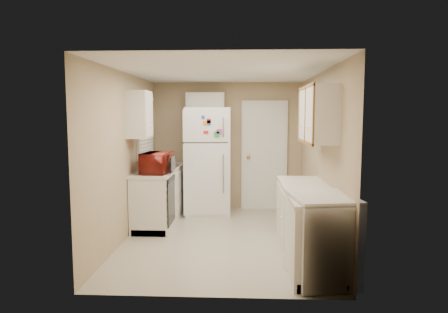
{
  "coord_description": "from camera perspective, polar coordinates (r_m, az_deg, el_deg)",
  "views": [
    {
      "loc": [
        0.28,
        -5.67,
        1.81
      ],
      "look_at": [
        0.0,
        0.5,
        1.15
      ],
      "focal_mm": 32.0,
      "sensor_mm": 36.0,
      "label": 1
    }
  ],
  "objects": [
    {
      "name": "floor",
      "position": [
        5.96,
        -0.22,
        -11.58
      ],
      "size": [
        3.8,
        3.8,
        0.0
      ],
      "primitive_type": "plane",
      "color": "beige",
      "rests_on": "ground"
    },
    {
      "name": "cabinet_over_fridge",
      "position": [
        7.45,
        -2.66,
        7.55
      ],
      "size": [
        0.7,
        0.3,
        0.4
      ],
      "primitive_type": "cube",
      "color": "silver",
      "rests_on": "wall_back"
    },
    {
      "name": "soap_bottle",
      "position": [
        7.22,
        -8.85,
        -0.42
      ],
      "size": [
        0.08,
        0.08,
        0.18
      ],
      "primitive_type": "imported",
      "rotation": [
        0.0,
        0.0,
        0.02
      ],
      "color": "silver",
      "rests_on": "left_counter"
    },
    {
      "name": "dishwasher",
      "position": [
        6.21,
        -7.62,
        -6.23
      ],
      "size": [
        0.03,
        0.58,
        0.72
      ],
      "primitive_type": "cube",
      "color": "black",
      "rests_on": "floor"
    },
    {
      "name": "right_counter",
      "position": [
        5.12,
        11.87,
        -9.43
      ],
      "size": [
        0.6,
        2.0,
        0.9
      ],
      "primitive_type": "cube",
      "color": "silver",
      "rests_on": "floor"
    },
    {
      "name": "ceiling",
      "position": [
        5.71,
        -0.23,
        12.03
      ],
      "size": [
        3.8,
        3.8,
        0.0
      ],
      "primitive_type": "plane",
      "color": "white",
      "rests_on": "floor"
    },
    {
      "name": "interior_door",
      "position": [
        7.58,
        5.76,
        0.09
      ],
      "size": [
        0.86,
        0.06,
        2.08
      ],
      "primitive_type": "cube",
      "color": "white",
      "rests_on": "floor"
    },
    {
      "name": "wall_back",
      "position": [
        7.6,
        0.48,
        1.49
      ],
      "size": [
        2.8,
        2.8,
        0.0
      ],
      "primitive_type": "plane",
      "color": "tan",
      "rests_on": "floor"
    },
    {
      "name": "sink",
      "position": [
        6.93,
        -8.92,
        -1.86
      ],
      "size": [
        0.54,
        0.74,
        0.16
      ],
      "primitive_type": "cube",
      "color": "gray",
      "rests_on": "left_counter"
    },
    {
      "name": "upper_cabinet_left",
      "position": [
        6.09,
        -12.03,
        5.87
      ],
      "size": [
        0.3,
        0.45,
        0.7
      ],
      "primitive_type": "cube",
      "color": "silver",
      "rests_on": "wall_left"
    },
    {
      "name": "wall_left",
      "position": [
        5.95,
        -13.83,
        0.03
      ],
      "size": [
        3.8,
        3.8,
        0.0
      ],
      "primitive_type": "plane",
      "color": "tan",
      "rests_on": "floor"
    },
    {
      "name": "upper_cabinet_right",
      "position": [
        5.26,
        13.29,
        5.83
      ],
      "size": [
        0.3,
        1.2,
        0.7
      ],
      "primitive_type": "cube",
      "color": "silver",
      "rests_on": "wall_right"
    },
    {
      "name": "window_blinds",
      "position": [
        6.92,
        -11.14,
        4.24
      ],
      "size": [
        0.1,
        0.98,
        1.08
      ],
      "primitive_type": "cube",
      "color": "silver",
      "rests_on": "wall_left"
    },
    {
      "name": "refrigerator",
      "position": [
        7.26,
        -2.44,
        -0.62
      ],
      "size": [
        0.87,
        0.85,
        1.92
      ],
      "primitive_type": "cube",
      "rotation": [
        0.0,
        0.0,
        0.1
      ],
      "color": "white",
      "rests_on": "floor"
    },
    {
      "name": "microwave",
      "position": [
        6.24,
        -9.58,
        -0.99
      ],
      "size": [
        0.6,
        0.37,
        0.38
      ],
      "primitive_type": "imported",
      "rotation": [
        0.0,
        0.0,
        1.48
      ],
      "color": "maroon",
      "rests_on": "left_counter"
    },
    {
      "name": "wall_front",
      "position": [
        3.83,
        -1.64,
        -3.06
      ],
      "size": [
        2.8,
        2.8,
        0.0
      ],
      "primitive_type": "plane",
      "color": "tan",
      "rests_on": "floor"
    },
    {
      "name": "stove",
      "position": [
        4.54,
        13.79,
        -11.19
      ],
      "size": [
        0.73,
        0.86,
        0.95
      ],
      "primitive_type": "cube",
      "rotation": [
        0.0,
        0.0,
        0.14
      ],
      "color": "white",
      "rests_on": "floor"
    },
    {
      "name": "left_counter",
      "position": [
        6.85,
        -9.12,
        -5.43
      ],
      "size": [
        0.6,
        1.8,
        0.9
      ],
      "primitive_type": "cube",
      "color": "silver",
      "rests_on": "floor"
    },
    {
      "name": "wall_right",
      "position": [
        5.81,
        13.69,
        -0.1
      ],
      "size": [
        3.8,
        3.8,
        0.0
      ],
      "primitive_type": "plane",
      "color": "tan",
      "rests_on": "floor"
    }
  ]
}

